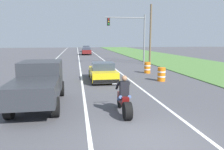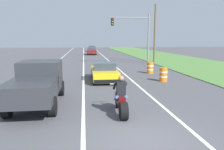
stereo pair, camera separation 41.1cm
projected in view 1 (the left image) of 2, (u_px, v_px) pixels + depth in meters
The scene contains 14 objects.
ground_plane at pixel (149, 139), 6.79m from camera, with size 160.00×160.00×0.00m, color #4C4C51.
lane_stripe_left_solid at pixel (48, 66), 25.45m from camera, with size 0.14×120.00×0.01m, color white.
lane_stripe_right_solid at pixel (110, 65), 26.57m from camera, with size 0.14×120.00×0.01m, color white.
lane_stripe_centre_dashed at pixel (80, 66), 26.01m from camera, with size 0.14×120.00×0.01m, color white.
grass_verge_right at pixel (189, 63), 28.14m from camera, with size 10.00×120.00×0.06m, color #517F3D.
motorcycle_with_rider at pixel (124, 100), 8.95m from camera, with size 0.70×2.21×1.62m.
sports_car_yellow at pixel (102, 72), 16.49m from camera, with size 1.84×4.30×1.37m.
pickup_truck_left_lane_dark_grey at pixel (39, 82), 10.08m from camera, with size 2.02×4.80×1.98m.
traffic_light_mast_near at pixel (132, 31), 26.78m from camera, with size 4.93×0.34×6.00m.
utility_pole_roadside at pixel (150, 34), 28.88m from camera, with size 0.24×0.24×7.50m, color brown.
construction_barrel_nearest at pixel (161, 74), 16.24m from camera, with size 0.58×0.58×1.00m.
construction_barrel_mid at pixel (147, 68), 20.07m from camera, with size 0.58×0.58×1.00m.
distant_car_far_ahead at pixel (86, 51), 44.32m from camera, with size 1.80×4.00×1.50m.
distant_car_further_ahead at pixel (86, 49), 55.69m from camera, with size 1.80×4.00×1.50m.
Camera 1 is at (-2.13, -6.13, 3.03)m, focal length 35.52 mm.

